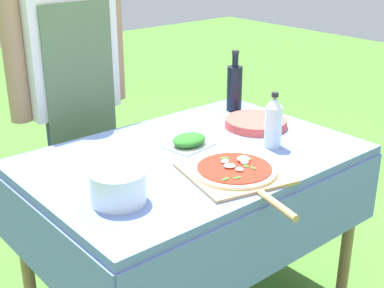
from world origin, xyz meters
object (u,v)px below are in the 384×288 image
object	(u,v)px
oil_bottle	(234,87)
plate_stack	(256,123)
prep_table	(193,176)
person_cook	(70,80)
water_bottle	(273,122)
mixing_tub	(118,186)
pizza_on_peel	(236,172)
herb_container	(189,141)

from	to	relation	value
oil_bottle	plate_stack	world-z (taller)	oil_bottle
prep_table	plate_stack	world-z (taller)	plate_stack
person_cook	water_bottle	xyz separation A→B (m)	(0.40, -0.87, -0.06)
person_cook	mixing_tub	distance (m)	0.93
mixing_tub	plate_stack	world-z (taller)	mixing_tub
prep_table	plate_stack	bearing A→B (deg)	7.33
water_bottle	mixing_tub	xyz separation A→B (m)	(-0.71, 0.00, -0.05)
water_bottle	pizza_on_peel	bearing A→B (deg)	-161.34
prep_table	water_bottle	bearing A→B (deg)	-27.18
prep_table	oil_bottle	bearing A→B (deg)	29.52
oil_bottle	mixing_tub	bearing A→B (deg)	-155.38
prep_table	person_cook	distance (m)	0.78
person_cook	mixing_tub	world-z (taller)	person_cook
water_bottle	plate_stack	bearing A→B (deg)	59.81
prep_table	person_cook	world-z (taller)	person_cook
mixing_tub	plate_stack	bearing A→B (deg)	13.26
prep_table	oil_bottle	distance (m)	0.60
pizza_on_peel	mixing_tub	bearing A→B (deg)	179.52
prep_table	plate_stack	size ratio (longest dim) A/B	4.65
water_bottle	oil_bottle	bearing A→B (deg)	64.48
person_cook	herb_container	world-z (taller)	person_cook
pizza_on_peel	water_bottle	xyz separation A→B (m)	(0.30, 0.10, 0.09)
herb_container	pizza_on_peel	bearing A→B (deg)	-99.06
oil_bottle	water_bottle	size ratio (longest dim) A/B	1.29
oil_bottle	plate_stack	distance (m)	0.26
water_bottle	plate_stack	xyz separation A→B (m)	(0.11, 0.20, -0.09)
pizza_on_peel	mixing_tub	size ratio (longest dim) A/B	3.07
pizza_on_peel	herb_container	bearing A→B (deg)	94.54
pizza_on_peel	herb_container	xyz separation A→B (m)	(0.05, 0.31, 0.01)
pizza_on_peel	water_bottle	size ratio (longest dim) A/B	2.45
oil_bottle	herb_container	xyz separation A→B (m)	(-0.45, -0.21, -0.09)
plate_stack	herb_container	bearing A→B (deg)	177.82
water_bottle	herb_container	distance (m)	0.34
pizza_on_peel	plate_stack	size ratio (longest dim) A/B	2.00
prep_table	pizza_on_peel	size ratio (longest dim) A/B	2.32
herb_container	plate_stack	size ratio (longest dim) A/B	0.70
herb_container	plate_stack	distance (m)	0.36
oil_bottle	plate_stack	bearing A→B (deg)	-111.07
herb_container	mixing_tub	size ratio (longest dim) A/B	1.07
herb_container	mixing_tub	world-z (taller)	mixing_tub
plate_stack	oil_bottle	bearing A→B (deg)	68.93
prep_table	herb_container	bearing A→B (deg)	61.76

